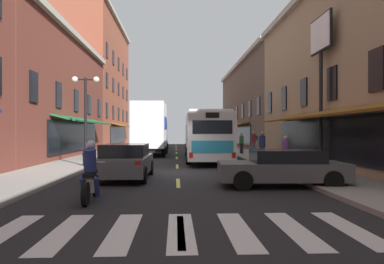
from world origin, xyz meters
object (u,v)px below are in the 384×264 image
Objects in this scene: pedestrian_mid at (242,143)px; street_lamp_twin at (86,116)px; motorcycle_rider at (91,175)px; transit_bus at (205,136)px; sedan_far at (126,161)px; pedestrian_near at (254,141)px; sedan_near at (159,143)px; billboard_sign at (321,54)px; box_truck at (151,129)px; pedestrian_rear at (262,146)px; bicycle_near at (96,154)px; pedestrian_far at (286,152)px; sedan_mid at (283,167)px.

pedestrian_mid is 0.36× the size of street_lamp_twin.
pedestrian_mid reaches higher than motorcycle_rider.
sedan_far is (-4.00, -9.59, -0.92)m from transit_bus.
sedan_near is at bearing 85.01° from pedestrian_near.
sedan_near is (-8.92, 21.26, -5.04)m from billboard_sign.
sedan_near is at bearing 112.77° from billboard_sign.
sedan_far is 2.58× the size of pedestrian_mid.
transit_bus reaches higher than pedestrian_near.
pedestrian_rear is at bearing -48.12° from box_truck.
billboard_sign is 9.40m from transit_bus.
sedan_near is 2.63× the size of pedestrian_near.
box_truck is at bearing 64.51° from bicycle_near.
transit_bus is 2.46× the size of street_lamp_twin.
pedestrian_near reaches higher than pedestrian_mid.
box_truck is at bearing -82.21° from pedestrian_far.
box_truck is 4.04× the size of bicycle_near.
box_truck is at bearing 53.66° from pedestrian_rear.
motorcycle_rider is 9.65m from street_lamp_twin.
street_lamp_twin reaches higher than transit_bus.
pedestrian_near is 8.84m from pedestrian_rear.
bicycle_near is at bearing 101.48° from motorcycle_rider.
transit_bus is 14.90m from motorcycle_rider.
motorcycle_rider is 13.36m from pedestrian_rear.
bicycle_near is at bearing -53.00° from pedestrian_far.
billboard_sign is 1.08× the size of box_truck.
motorcycle_rider is at bearing -91.04° from box_truck.
transit_bus reaches higher than pedestrian_far.
billboard_sign reaches higher than pedestrian_rear.
pedestrian_far is at bearing 17.92° from sedan_far.
pedestrian_mid is at bearing 45.54° from street_lamp_twin.
sedan_mid is 2.56× the size of bicycle_near.
pedestrian_far is at bearing -29.84° from bicycle_near.
motorcycle_rider is 1.17× the size of pedestrian_rear.
sedan_near is 16.27m from bicycle_near.
sedan_far reaches higher than bicycle_near.
pedestrian_far is 10.30m from street_lamp_twin.
pedestrian_near is (11.44, 7.03, 0.60)m from bicycle_near.
transit_bus is 2.66× the size of sedan_far.
pedestrian_near is 15.59m from street_lamp_twin.
sedan_far is (-9.15, -2.86, -5.01)m from billboard_sign.
motorcycle_rider is at bearing 158.06° from pedestrian_rear.
pedestrian_rear reaches higher than pedestrian_far.
billboard_sign is 1.57× the size of sedan_near.
billboard_sign reaches higher than sedan_near.
motorcycle_rider is (-0.31, -4.65, -0.01)m from sedan_far.
pedestrian_mid is at bearing -52.48° from sedan_near.
sedan_mid is (-3.44, -5.10, -5.07)m from billboard_sign.
pedestrian_rear is (-0.30, -8.30, 0.06)m from pedestrian_mid.
pedestrian_near is (8.84, 19.84, 0.39)m from motorcycle_rider.
bicycle_near is (-8.62, 10.40, -0.16)m from sedan_mid.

